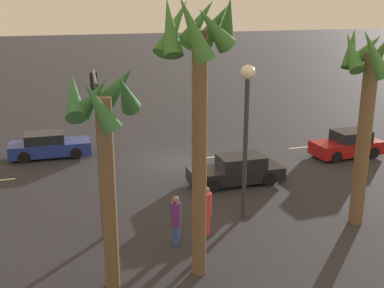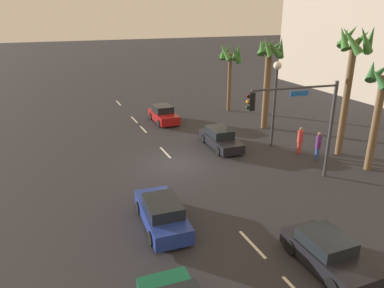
{
  "view_description": "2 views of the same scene",
  "coord_description": "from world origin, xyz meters",
  "px_view_note": "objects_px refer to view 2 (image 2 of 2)",
  "views": [
    {
      "loc": [
        7.47,
        24.0,
        8.42
      ],
      "look_at": [
        -0.25,
        1.71,
        1.43
      ],
      "focal_mm": 44.99,
      "sensor_mm": 36.0,
      "label": 1
    },
    {
      "loc": [
        20.61,
        -7.43,
        9.42
      ],
      "look_at": [
        -0.14,
        1.22,
        1.15
      ],
      "focal_mm": 33.93,
      "sensor_mm": 36.0,
      "label": 2
    }
  ],
  "objects_px": {
    "pedestrian_1": "(300,140)",
    "palm_tree_0": "(231,59)",
    "palm_tree_3": "(269,63)",
    "car_2": "(220,139)",
    "car_1": "(163,115)",
    "palm_tree_2": "(382,93)",
    "car_4": "(328,253)",
    "traffic_signal": "(303,115)",
    "streetlamp": "(276,88)",
    "pedestrian_0": "(318,145)",
    "palm_tree_1": "(352,58)",
    "car_3": "(162,213)"
  },
  "relations": [
    {
      "from": "palm_tree_3",
      "to": "palm_tree_2",
      "type": "bearing_deg",
      "value": 6.95
    },
    {
      "from": "pedestrian_1",
      "to": "palm_tree_0",
      "type": "relative_size",
      "value": 0.28
    },
    {
      "from": "traffic_signal",
      "to": "streetlamp",
      "type": "bearing_deg",
      "value": 160.47
    },
    {
      "from": "car_1",
      "to": "pedestrian_0",
      "type": "bearing_deg",
      "value": 28.99
    },
    {
      "from": "traffic_signal",
      "to": "palm_tree_3",
      "type": "distance_m",
      "value": 10.27
    },
    {
      "from": "streetlamp",
      "to": "pedestrian_0",
      "type": "distance_m",
      "value": 4.89
    },
    {
      "from": "palm_tree_2",
      "to": "car_1",
      "type": "bearing_deg",
      "value": -150.0
    },
    {
      "from": "palm_tree_0",
      "to": "palm_tree_2",
      "type": "distance_m",
      "value": 16.22
    },
    {
      "from": "pedestrian_0",
      "to": "palm_tree_0",
      "type": "bearing_deg",
      "value": 177.85
    },
    {
      "from": "pedestrian_1",
      "to": "palm_tree_1",
      "type": "relative_size",
      "value": 0.22
    },
    {
      "from": "car_4",
      "to": "palm_tree_1",
      "type": "height_order",
      "value": "palm_tree_1"
    },
    {
      "from": "car_2",
      "to": "palm_tree_3",
      "type": "distance_m",
      "value": 7.83
    },
    {
      "from": "pedestrian_1",
      "to": "palm_tree_3",
      "type": "xyz_separation_m",
      "value": [
        -5.93,
        1.04,
        4.46
      ]
    },
    {
      "from": "car_4",
      "to": "traffic_signal",
      "type": "height_order",
      "value": "traffic_signal"
    },
    {
      "from": "car_4",
      "to": "streetlamp",
      "type": "xyz_separation_m",
      "value": [
        -12.23,
        5.75,
        3.72
      ]
    },
    {
      "from": "car_4",
      "to": "pedestrian_0",
      "type": "distance_m",
      "value": 11.44
    },
    {
      "from": "car_3",
      "to": "car_4",
      "type": "xyz_separation_m",
      "value": [
        5.22,
        5.03,
        -0.04
      ]
    },
    {
      "from": "car_2",
      "to": "traffic_signal",
      "type": "bearing_deg",
      "value": 13.72
    },
    {
      "from": "car_1",
      "to": "car_3",
      "type": "height_order",
      "value": "car_1"
    },
    {
      "from": "streetlamp",
      "to": "palm_tree_0",
      "type": "bearing_deg",
      "value": 169.41
    },
    {
      "from": "traffic_signal",
      "to": "palm_tree_0",
      "type": "distance_m",
      "value": 16.15
    },
    {
      "from": "pedestrian_1",
      "to": "palm_tree_0",
      "type": "distance_m",
      "value": 12.91
    },
    {
      "from": "car_2",
      "to": "palm_tree_2",
      "type": "xyz_separation_m",
      "value": [
        7.25,
        6.77,
        4.28
      ]
    },
    {
      "from": "pedestrian_0",
      "to": "palm_tree_0",
      "type": "height_order",
      "value": "palm_tree_0"
    },
    {
      "from": "pedestrian_0",
      "to": "palm_tree_2",
      "type": "xyz_separation_m",
      "value": [
        2.63,
        1.8,
        3.9
      ]
    },
    {
      "from": "traffic_signal",
      "to": "streetlamp",
      "type": "relative_size",
      "value": 0.94
    },
    {
      "from": "car_2",
      "to": "car_1",
      "type": "bearing_deg",
      "value": -166.53
    },
    {
      "from": "palm_tree_0",
      "to": "palm_tree_2",
      "type": "relative_size",
      "value": 0.98
    },
    {
      "from": "car_1",
      "to": "car_3",
      "type": "relative_size",
      "value": 0.89
    },
    {
      "from": "car_3",
      "to": "palm_tree_3",
      "type": "bearing_deg",
      "value": 130.6
    },
    {
      "from": "car_4",
      "to": "pedestrian_1",
      "type": "xyz_separation_m",
      "value": [
        -10.25,
        6.72,
        0.4
      ]
    },
    {
      "from": "car_2",
      "to": "palm_tree_0",
      "type": "height_order",
      "value": "palm_tree_0"
    },
    {
      "from": "streetlamp",
      "to": "pedestrian_0",
      "type": "xyz_separation_m",
      "value": [
        3.31,
        1.4,
        -3.31
      ]
    },
    {
      "from": "traffic_signal",
      "to": "palm_tree_2",
      "type": "distance_m",
      "value": 5.24
    },
    {
      "from": "traffic_signal",
      "to": "palm_tree_3",
      "type": "height_order",
      "value": "palm_tree_3"
    },
    {
      "from": "car_4",
      "to": "pedestrian_0",
      "type": "height_order",
      "value": "pedestrian_0"
    },
    {
      "from": "traffic_signal",
      "to": "pedestrian_0",
      "type": "relative_size",
      "value": 3.05
    },
    {
      "from": "palm_tree_3",
      "to": "palm_tree_0",
      "type": "bearing_deg",
      "value": -179.18
    },
    {
      "from": "traffic_signal",
      "to": "pedestrian_1",
      "type": "relative_size",
      "value": 3.04
    },
    {
      "from": "car_2",
      "to": "pedestrian_0",
      "type": "relative_size",
      "value": 2.42
    },
    {
      "from": "car_1",
      "to": "palm_tree_2",
      "type": "distance_m",
      "value": 17.73
    },
    {
      "from": "car_3",
      "to": "car_4",
      "type": "height_order",
      "value": "car_3"
    },
    {
      "from": "car_4",
      "to": "palm_tree_3",
      "type": "xyz_separation_m",
      "value": [
        -16.18,
        7.75,
        4.86
      ]
    },
    {
      "from": "traffic_signal",
      "to": "palm_tree_0",
      "type": "height_order",
      "value": "palm_tree_0"
    },
    {
      "from": "car_2",
      "to": "streetlamp",
      "type": "distance_m",
      "value": 5.3
    },
    {
      "from": "car_1",
      "to": "car_4",
      "type": "height_order",
      "value": "car_1"
    },
    {
      "from": "traffic_signal",
      "to": "car_4",
      "type": "bearing_deg",
      "value": -29.36
    },
    {
      "from": "car_1",
      "to": "traffic_signal",
      "type": "xyz_separation_m",
      "value": [
        14.4,
        3.48,
        3.3
      ]
    },
    {
      "from": "streetlamp",
      "to": "palm_tree_0",
      "type": "relative_size",
      "value": 0.92
    },
    {
      "from": "streetlamp",
      "to": "car_3",
      "type": "bearing_deg",
      "value": -56.99
    }
  ]
}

